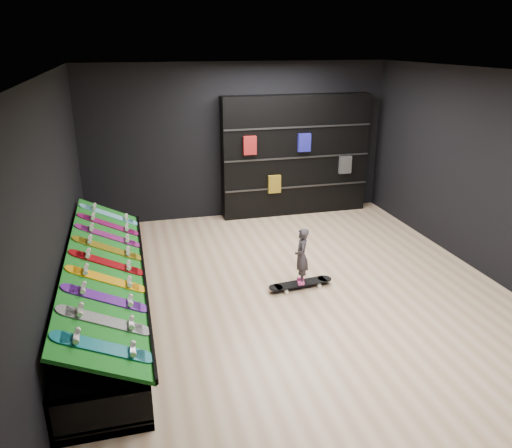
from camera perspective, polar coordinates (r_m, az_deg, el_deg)
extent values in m
cube|color=tan|center=(7.20, 4.29, -7.67)|extent=(6.00, 7.00, 0.01)
cube|color=white|center=(6.37, 5.03, 16.90)|extent=(6.00, 7.00, 0.01)
cube|color=black|center=(9.91, -2.06, 9.41)|extent=(6.00, 0.02, 3.00)
cube|color=black|center=(3.78, 22.55, -11.14)|extent=(6.00, 0.02, 3.00)
cube|color=black|center=(6.34, -21.92, 1.64)|extent=(0.02, 7.00, 3.00)
cube|color=black|center=(8.11, 25.18, 5.02)|extent=(0.02, 7.00, 3.00)
cube|color=#0E5B13|center=(6.57, -16.71, -4.48)|extent=(0.92, 4.50, 0.46)
cube|color=black|center=(10.11, 4.52, 7.80)|extent=(2.98, 0.35, 2.39)
imported|color=black|center=(7.15, 5.18, -4.88)|extent=(0.18, 0.22, 0.50)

